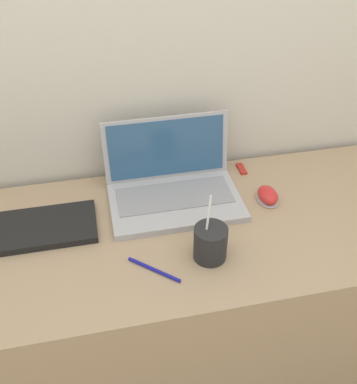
{
  "coord_description": "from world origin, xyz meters",
  "views": [
    {
      "loc": [
        -0.19,
        -0.61,
        1.6
      ],
      "look_at": [
        0.01,
        0.36,
        0.83
      ],
      "focal_mm": 42.0,
      "sensor_mm": 36.0,
      "label": 1
    }
  ],
  "objects_px": {
    "external_keyboard": "(23,230)",
    "pen": "(154,270)",
    "drink_cup": "(210,242)",
    "usb_stick": "(241,169)",
    "laptop": "(173,184)",
    "computer_mouse": "(268,196)"
  },
  "relations": [
    {
      "from": "laptop",
      "to": "drink_cup",
      "type": "distance_m",
      "value": 0.27
    },
    {
      "from": "drink_cup",
      "to": "pen",
      "type": "xyz_separation_m",
      "value": [
        -0.15,
        -0.02,
        -0.05
      ]
    },
    {
      "from": "computer_mouse",
      "to": "pen",
      "type": "height_order",
      "value": "computer_mouse"
    },
    {
      "from": "usb_stick",
      "to": "pen",
      "type": "height_order",
      "value": "same"
    },
    {
      "from": "external_keyboard",
      "to": "usb_stick",
      "type": "xyz_separation_m",
      "value": [
        0.68,
        0.16,
        -0.01
      ]
    },
    {
      "from": "laptop",
      "to": "computer_mouse",
      "type": "bearing_deg",
      "value": -16.17
    },
    {
      "from": "laptop",
      "to": "external_keyboard",
      "type": "height_order",
      "value": "laptop"
    },
    {
      "from": "laptop",
      "to": "pen",
      "type": "bearing_deg",
      "value": -110.24
    },
    {
      "from": "external_keyboard",
      "to": "laptop",
      "type": "bearing_deg",
      "value": 9.97
    },
    {
      "from": "pen",
      "to": "usb_stick",
      "type": "bearing_deg",
      "value": 46.7
    },
    {
      "from": "drink_cup",
      "to": "pen",
      "type": "height_order",
      "value": "drink_cup"
    },
    {
      "from": "drink_cup",
      "to": "external_keyboard",
      "type": "distance_m",
      "value": 0.52
    },
    {
      "from": "laptop",
      "to": "usb_stick",
      "type": "xyz_separation_m",
      "value": [
        0.25,
        0.09,
        -0.04
      ]
    },
    {
      "from": "external_keyboard",
      "to": "pen",
      "type": "height_order",
      "value": "external_keyboard"
    },
    {
      "from": "external_keyboard",
      "to": "usb_stick",
      "type": "bearing_deg",
      "value": 13.55
    },
    {
      "from": "drink_cup",
      "to": "usb_stick",
      "type": "height_order",
      "value": "drink_cup"
    },
    {
      "from": "laptop",
      "to": "external_keyboard",
      "type": "xyz_separation_m",
      "value": [
        -0.43,
        -0.08,
        -0.03
      ]
    },
    {
      "from": "drink_cup",
      "to": "pen",
      "type": "bearing_deg",
      "value": -172.49
    },
    {
      "from": "laptop",
      "to": "external_keyboard",
      "type": "bearing_deg",
      "value": -170.03
    },
    {
      "from": "pen",
      "to": "computer_mouse",
      "type": "bearing_deg",
      "value": 28.85
    },
    {
      "from": "computer_mouse",
      "to": "usb_stick",
      "type": "bearing_deg",
      "value": 98.4
    },
    {
      "from": "usb_stick",
      "to": "external_keyboard",
      "type": "bearing_deg",
      "value": -166.45
    }
  ]
}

